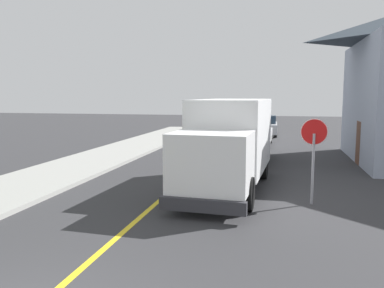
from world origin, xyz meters
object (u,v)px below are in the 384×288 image
(parked_car_near, at_px, (249,146))
(parked_car_far, at_px, (266,126))
(parked_car_mid, at_px, (258,133))
(stop_sign, at_px, (314,145))
(box_truck, at_px, (229,140))

(parked_car_near, distance_m, parked_car_far, 13.01)
(parked_car_mid, height_order, stop_sign, stop_sign)
(stop_sign, bearing_deg, parked_car_far, 95.94)
(parked_car_far, xyz_separation_m, stop_sign, (2.15, -20.63, 1.06))
(box_truck, bearing_deg, parked_car_near, 87.60)
(parked_car_mid, bearing_deg, stop_sign, -80.08)
(parked_car_far, bearing_deg, stop_sign, -84.06)
(box_truck, xyz_separation_m, parked_car_far, (0.63, 19.16, -0.97))
(parked_car_mid, distance_m, parked_car_far, 6.53)
(box_truck, distance_m, parked_car_far, 19.19)
(box_truck, bearing_deg, parked_car_mid, 88.58)
(parked_car_near, xyz_separation_m, parked_car_mid, (0.06, 6.48, 0.00))
(box_truck, distance_m, stop_sign, 3.15)
(parked_car_near, height_order, parked_car_mid, same)
(stop_sign, bearing_deg, parked_car_near, 108.30)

